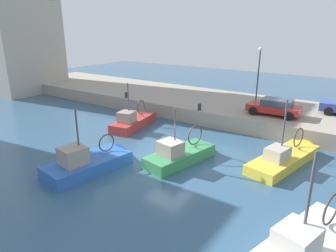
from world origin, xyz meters
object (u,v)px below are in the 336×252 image
(mooring_bollard_south, at_px, (200,107))
(quay_streetlamp, at_px, (259,65))
(mooring_bollard_mid, at_px, (126,95))
(fishing_boat_red, at_px, (135,125))
(parked_car_red, at_px, (275,107))
(fishing_boat_blue, at_px, (94,167))
(fishing_boat_green, at_px, (184,158))
(fishing_boat_yellow, at_px, (287,160))

(mooring_bollard_south, bearing_deg, quay_streetlamp, -26.04)
(mooring_bollard_mid, xyz_separation_m, quay_streetlamp, (5.65, -10.76, 2.98))
(mooring_bollard_south, xyz_separation_m, mooring_bollard_mid, (0.00, 8.00, 0.00))
(fishing_boat_red, distance_m, mooring_bollard_south, 5.45)
(parked_car_red, bearing_deg, quay_streetlamp, 36.72)
(fishing_boat_blue, bearing_deg, fishing_boat_green, -43.23)
(fishing_boat_green, distance_m, quay_streetlamp, 13.20)
(fishing_boat_red, relative_size, mooring_bollard_mid, 10.36)
(mooring_bollard_mid, height_order, quay_streetlamp, quay_streetlamp)
(fishing_boat_red, xyz_separation_m, quay_streetlamp, (9.03, -6.81, 4.33))
(fishing_boat_red, bearing_deg, quay_streetlamp, -37.00)
(fishing_boat_blue, relative_size, fishing_boat_yellow, 0.85)
(fishing_boat_green, xyz_separation_m, fishing_boat_blue, (-3.86, 3.63, -0.01))
(fishing_boat_blue, xyz_separation_m, fishing_boat_yellow, (7.15, -8.85, -0.02))
(fishing_boat_green, relative_size, fishing_boat_yellow, 0.82)
(fishing_boat_blue, bearing_deg, quay_streetlamp, -12.70)
(fishing_boat_yellow, relative_size, parked_car_red, 1.73)
(fishing_boat_green, height_order, quay_streetlamp, quay_streetlamp)
(parked_car_red, xyz_separation_m, mooring_bollard_south, (-2.06, 5.44, -0.39))
(fishing_boat_red, relative_size, parked_car_red, 1.44)
(fishing_boat_green, xyz_separation_m, mooring_bollard_south, (6.82, 2.71, 1.35))
(fishing_boat_yellow, relative_size, mooring_bollard_mid, 12.50)
(parked_car_red, distance_m, quay_streetlamp, 5.18)
(mooring_bollard_mid, distance_m, quay_streetlamp, 12.51)
(fishing_boat_blue, xyz_separation_m, quay_streetlamp, (16.33, -3.68, 4.33))
(fishing_boat_yellow, height_order, mooring_bollard_mid, fishing_boat_yellow)
(fishing_boat_yellow, distance_m, quay_streetlamp, 11.40)
(fishing_boat_green, relative_size, quay_streetlamp, 1.17)
(fishing_boat_red, height_order, fishing_boat_yellow, fishing_boat_yellow)
(fishing_boat_green, bearing_deg, quay_streetlamp, -0.21)
(parked_car_red, relative_size, quay_streetlamp, 0.82)
(parked_car_red, bearing_deg, fishing_boat_red, 119.83)
(fishing_boat_blue, height_order, fishing_boat_yellow, fishing_boat_yellow)
(fishing_boat_blue, relative_size, quay_streetlamp, 1.21)
(fishing_boat_blue, height_order, mooring_bollard_south, fishing_boat_blue)
(mooring_bollard_mid, bearing_deg, mooring_bollard_south, -90.00)
(fishing_boat_yellow, xyz_separation_m, mooring_bollard_south, (3.53, 7.93, 1.38))
(fishing_boat_green, relative_size, mooring_bollard_south, 10.25)
(mooring_bollard_south, bearing_deg, fishing_boat_yellow, -113.98)
(fishing_boat_yellow, xyz_separation_m, quay_streetlamp, (9.18, 5.17, 4.36))
(parked_car_red, height_order, mooring_bollard_mid, parked_car_red)
(fishing_boat_green, distance_m, mooring_bollard_south, 7.46)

